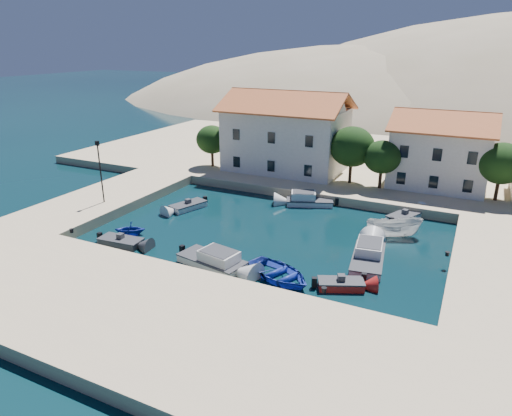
# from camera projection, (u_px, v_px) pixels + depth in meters

# --- Properties ---
(ground) EXTENTS (400.00, 400.00, 0.00)m
(ground) POSITION_uv_depth(u_px,v_px,m) (212.00, 284.00, 32.41)
(ground) COLOR black
(ground) RESTS_ON ground
(quay_south) EXTENTS (52.00, 12.00, 1.00)m
(quay_south) POSITION_uv_depth(u_px,v_px,m) (159.00, 322.00, 27.17)
(quay_south) COLOR #CFB78D
(quay_south) RESTS_ON ground
(quay_west) EXTENTS (8.00, 20.00, 1.00)m
(quay_west) POSITION_uv_depth(u_px,v_px,m) (108.00, 199.00, 48.52)
(quay_west) COLOR #CFB78D
(quay_west) RESTS_ON ground
(quay_north) EXTENTS (80.00, 36.00, 1.00)m
(quay_north) POSITION_uv_depth(u_px,v_px,m) (366.00, 162.00, 63.49)
(quay_north) COLOR #CFB78D
(quay_north) RESTS_ON ground
(hills) EXTENTS (254.00, 176.00, 99.00)m
(hills) POSITION_uv_depth(u_px,v_px,m) (489.00, 183.00, 136.25)
(hills) COLOR gray
(hills) RESTS_ON ground
(building_left) EXTENTS (14.70, 9.45, 9.70)m
(building_left) POSITION_uv_depth(u_px,v_px,m) (286.00, 130.00, 56.49)
(building_left) COLOR beige
(building_left) RESTS_ON quay_north
(building_mid) EXTENTS (10.50, 8.40, 8.30)m
(building_mid) POSITION_uv_depth(u_px,v_px,m) (441.00, 148.00, 50.15)
(building_mid) COLOR beige
(building_mid) RESTS_ON quay_north
(trees) EXTENTS (37.30, 5.30, 6.45)m
(trees) POSITION_uv_depth(u_px,v_px,m) (365.00, 151.00, 50.38)
(trees) COLOR #382314
(trees) RESTS_ON quay_north
(lamppost) EXTENTS (0.35, 0.25, 6.22)m
(lamppost) POSITION_uv_depth(u_px,v_px,m) (100.00, 166.00, 44.76)
(lamppost) COLOR black
(lamppost) RESTS_ON quay_west
(bollards) EXTENTS (29.36, 9.56, 0.30)m
(bollards) POSITION_uv_depth(u_px,v_px,m) (270.00, 256.00, 34.12)
(bollards) COLOR black
(bollards) RESTS_ON ground
(motorboat_grey_sw) EXTENTS (3.84, 1.95, 1.25)m
(motorboat_grey_sw) POSITION_uv_depth(u_px,v_px,m) (121.00, 242.00, 38.55)
(motorboat_grey_sw) COLOR #36373C
(motorboat_grey_sw) RESTS_ON ground
(cabin_cruiser_south) EXTENTS (5.77, 3.28, 1.60)m
(cabin_cruiser_south) POSITION_uv_depth(u_px,v_px,m) (212.00, 260.00, 34.98)
(cabin_cruiser_south) COLOR silver
(cabin_cruiser_south) RESTS_ON ground
(rowboat_south) EXTENTS (6.54, 5.68, 1.13)m
(rowboat_south) POSITION_uv_depth(u_px,v_px,m) (278.00, 278.00, 33.23)
(rowboat_south) COLOR #1B2E97
(rowboat_south) RESTS_ON ground
(motorboat_red_se) EXTENTS (3.47, 2.59, 1.25)m
(motorboat_red_se) POSITION_uv_depth(u_px,v_px,m) (341.00, 284.00, 31.76)
(motorboat_red_se) COLOR maroon
(motorboat_red_se) RESTS_ON ground
(cabin_cruiser_east) EXTENTS (3.13, 6.04, 1.60)m
(cabin_cruiser_east) POSITION_uv_depth(u_px,v_px,m) (368.00, 257.00, 35.38)
(cabin_cruiser_east) COLOR silver
(cabin_cruiser_east) RESTS_ON ground
(boat_east) EXTENTS (5.26, 3.70, 1.90)m
(boat_east) POSITION_uv_depth(u_px,v_px,m) (393.00, 237.00, 40.34)
(boat_east) COLOR silver
(boat_east) RESTS_ON ground
(motorboat_white_ne) EXTENTS (3.24, 4.32, 1.25)m
(motorboat_white_ne) POSITION_uv_depth(u_px,v_px,m) (405.00, 217.00, 44.08)
(motorboat_white_ne) COLOR silver
(motorboat_white_ne) RESTS_ON ground
(rowboat_west) EXTENTS (3.42, 3.27, 1.40)m
(rowboat_west) POSITION_uv_depth(u_px,v_px,m) (131.00, 235.00, 40.76)
(rowboat_west) COLOR #1B2E97
(rowboat_west) RESTS_ON ground
(motorboat_white_west) EXTENTS (2.81, 4.16, 1.25)m
(motorboat_white_west) POSITION_uv_depth(u_px,v_px,m) (188.00, 206.00, 46.98)
(motorboat_white_west) COLOR silver
(motorboat_white_west) RESTS_ON ground
(cabin_cruiser_north) EXTENTS (5.25, 3.66, 1.60)m
(cabin_cruiser_north) POSITION_uv_depth(u_px,v_px,m) (310.00, 200.00, 48.07)
(cabin_cruiser_north) COLOR silver
(cabin_cruiser_north) RESTS_ON ground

